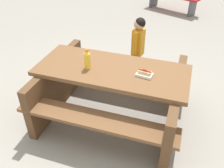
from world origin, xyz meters
TOP-DOWN VIEW (x-y plane):
  - ground_plane at (0.00, 0.00)m, footprint 30.00×30.00m
  - picnic_table at (0.00, 0.00)m, footprint 2.09×1.80m
  - soda_bottle at (-0.25, -0.15)m, footprint 0.07×0.07m
  - hotdog_tray at (0.39, 0.06)m, footprint 0.19×0.13m
  - child_in_coat at (-0.13, 0.93)m, footprint 0.17×0.26m

SIDE VIEW (x-z plane):
  - ground_plane at x=0.00m, z-range 0.00..0.00m
  - picnic_table at x=0.00m, z-range 0.07..0.82m
  - child_in_coat at x=-0.13m, z-range 0.15..1.21m
  - hotdog_tray at x=0.39m, z-range 0.74..0.82m
  - soda_bottle at x=-0.25m, z-range 0.74..0.99m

